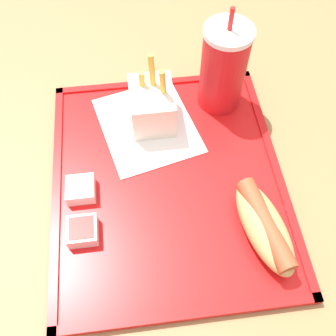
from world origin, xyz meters
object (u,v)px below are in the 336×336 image
at_px(soda_cup, 223,68).
at_px(sauce_cup_ketchup, 83,231).
at_px(fries_carton, 152,105).
at_px(hot_dog_far, 264,226).
at_px(sauce_cup_mayo, 81,189).

height_order(soda_cup, sauce_cup_ketchup, soda_cup).
bearing_deg(fries_carton, soda_cup, 104.34).
relative_size(soda_cup, sauce_cup_ketchup, 4.42).
xyz_separation_m(hot_dog_far, fries_carton, (-0.22, -0.13, 0.01)).
bearing_deg(sauce_cup_mayo, sauce_cup_ketchup, 1.87).
xyz_separation_m(fries_carton, sauce_cup_ketchup, (0.19, -0.12, -0.02)).
xyz_separation_m(soda_cup, hot_dog_far, (0.25, 0.01, -0.05)).
distance_m(soda_cup, hot_dog_far, 0.25).
bearing_deg(hot_dog_far, sauce_cup_ketchup, -96.64).
bearing_deg(hot_dog_far, sauce_cup_mayo, -110.86).
bearing_deg(sauce_cup_ketchup, soda_cup, 133.53).
relative_size(soda_cup, hot_dog_far, 1.19).
height_order(hot_dog_far, fries_carton, fries_carton).
xyz_separation_m(sauce_cup_mayo, sauce_cup_ketchup, (0.07, 0.00, 0.00)).
bearing_deg(hot_dog_far, fries_carton, -149.59).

